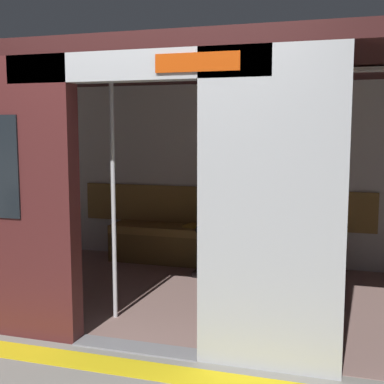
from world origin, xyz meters
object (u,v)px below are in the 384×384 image
Objects in this scene: train_car at (182,140)px; grab_pole_door at (113,195)px; bench_seat at (216,238)px; person_seated at (219,211)px; handbag at (257,223)px; grab_pole_far at (213,198)px; book at (193,226)px.

grab_pole_door is at bearing 63.88° from train_car.
person_seated reaches higher than bench_seat.
train_car is 1.31m from person_seated.
grab_pole_door reaches higher than person_seated.
person_seated is 0.56× the size of grab_pole_door.
grab_pole_door is (0.42, 1.80, 0.70)m from bench_seat.
handbag is 0.12× the size of grab_pole_door.
train_car is at bearing -54.92° from grab_pole_far.
handbag reaches higher than book.
handbag is 1.86m from grab_pole_far.
grab_pole_far is at bearing 127.63° from book.
person_seated is at bearing -77.74° from grab_pole_far.
book is 0.11× the size of grab_pole_far.
handbag is (-0.47, -0.04, 0.19)m from bench_seat.
person_seated is (-0.11, -1.02, -0.82)m from train_car.
train_car is 0.94m from grab_pole_far.
handbag is (-0.42, -0.10, -0.14)m from person_seated.
person_seated reaches higher than book.
handbag is at bearing -174.79° from bench_seat.
grab_pole_door reaches higher than bench_seat.
grab_pole_far is (-0.37, 1.70, 0.38)m from person_seated.
bench_seat is at bearing 5.21° from handbag.
grab_pole_door is at bearing 64.43° from handbag.
train_car reaches higher than bench_seat.
train_car is at bearing 117.90° from book.
grab_pole_far is at bearing 88.39° from handbag.
bench_seat is 9.86× the size of handbag.
handbag is 0.12× the size of grab_pole_far.
handbag is at bearing -165.04° from book.
train_car is 5.48× the size of person_seated.
book is 1.95m from grab_pole_door.
train_car is at bearing 86.83° from bench_seat.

